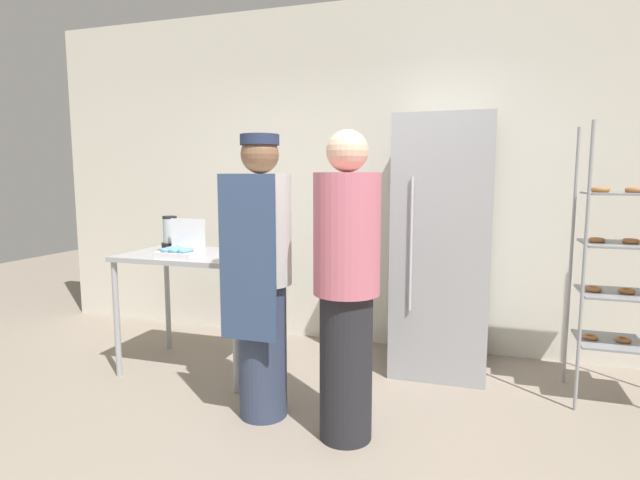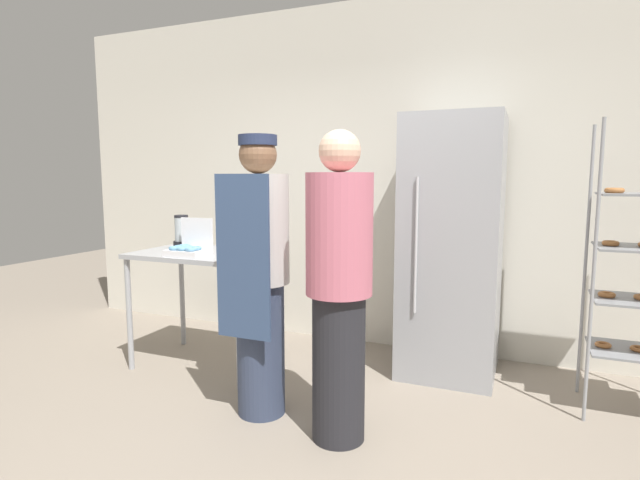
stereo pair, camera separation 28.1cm
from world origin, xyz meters
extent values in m
plane|color=gray|center=(0.00, 0.00, 0.00)|extent=(14.00, 14.00, 0.00)
cube|color=silver|center=(0.00, 2.18, 1.51)|extent=(6.40, 0.12, 3.01)
cube|color=#9EA0A5|center=(0.71, 1.70, 0.98)|extent=(0.70, 0.72, 1.95)
cube|color=gray|center=(0.71, 1.35, 1.00)|extent=(0.65, 0.02, 1.60)
cylinder|color=silver|center=(0.52, 1.32, 1.03)|extent=(0.02, 0.02, 0.96)
cylinder|color=#93969B|center=(1.61, 1.20, 0.92)|extent=(0.02, 0.02, 1.85)
cylinder|color=#93969B|center=(1.61, 1.66, 0.92)|extent=(0.02, 0.02, 1.85)
cube|color=gray|center=(1.92, 1.43, 0.41)|extent=(0.56, 0.42, 0.01)
torus|color=#AD6B38|center=(1.72, 1.43, 0.43)|extent=(0.10, 0.10, 0.03)
torus|color=#AD6B38|center=(1.92, 1.43, 0.43)|extent=(0.10, 0.10, 0.03)
torus|color=#AD6B38|center=(1.72, 1.43, 0.76)|extent=(0.10, 0.10, 0.03)
torus|color=#AD6B38|center=(1.72, 1.43, 1.09)|extent=(0.10, 0.10, 0.03)
torus|color=#AD6B38|center=(1.72, 1.43, 1.42)|extent=(0.11, 0.11, 0.03)
cube|color=#9EA0A5|center=(-1.10, 1.10, 0.90)|extent=(1.07, 0.73, 0.04)
cylinder|color=#9EA0A5|center=(-1.60, 0.78, 0.44)|extent=(0.04, 0.04, 0.88)
cylinder|color=#9EA0A5|center=(-0.60, 0.78, 0.44)|extent=(0.04, 0.04, 0.88)
cylinder|color=#9EA0A5|center=(-1.60, 1.43, 0.44)|extent=(0.04, 0.04, 0.88)
cylinder|color=#9EA0A5|center=(-0.60, 1.43, 0.44)|extent=(0.04, 0.04, 0.88)
cube|color=white|center=(-1.09, 0.87, 0.94)|extent=(0.29, 0.23, 0.05)
cube|color=white|center=(-1.09, 0.99, 1.08)|extent=(0.29, 0.01, 0.23)
torus|color=#669EC6|center=(-1.17, 0.82, 0.98)|extent=(0.09, 0.09, 0.03)
torus|color=#669EC6|center=(-1.09, 0.82, 0.98)|extent=(0.09, 0.09, 0.03)
torus|color=#669EC6|center=(-1.02, 0.82, 0.98)|extent=(0.09, 0.09, 0.03)
torus|color=#669EC6|center=(-1.17, 0.87, 0.98)|extent=(0.09, 0.09, 0.03)
torus|color=#669EC6|center=(-1.09, 0.87, 0.98)|extent=(0.09, 0.09, 0.03)
torus|color=#669EC6|center=(-1.02, 0.87, 0.98)|extent=(0.09, 0.09, 0.03)
torus|color=#669EC6|center=(-1.17, 0.93, 0.98)|extent=(0.09, 0.09, 0.03)
cylinder|color=black|center=(-1.32, 1.10, 0.96)|extent=(0.14, 0.14, 0.08)
cylinder|color=#B2BCC1|center=(-1.32, 1.10, 1.09)|extent=(0.11, 0.11, 0.19)
cylinder|color=black|center=(-1.32, 1.10, 1.19)|extent=(0.11, 0.11, 0.02)
cylinder|color=#333D56|center=(-0.29, 0.53, 0.42)|extent=(0.30, 0.30, 0.85)
cylinder|color=beige|center=(-0.29, 0.53, 1.19)|extent=(0.37, 0.37, 0.67)
sphere|color=brown|center=(-0.29, 0.53, 1.64)|extent=(0.23, 0.23, 0.23)
cube|color=#33476B|center=(-0.29, 0.34, 1.04)|extent=(0.35, 0.02, 0.97)
cylinder|color=#232D4C|center=(-0.29, 0.53, 1.72)|extent=(0.23, 0.23, 0.06)
cylinder|color=#232328|center=(0.28, 0.42, 0.43)|extent=(0.30, 0.30, 0.85)
cylinder|color=#C6667A|center=(0.28, 0.42, 1.19)|extent=(0.37, 0.37, 0.68)
sphere|color=beige|center=(0.28, 0.42, 1.64)|extent=(0.23, 0.23, 0.23)
camera|label=1|loc=(0.97, -2.24, 1.50)|focal=28.00mm
camera|label=2|loc=(1.23, -2.14, 1.50)|focal=28.00mm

